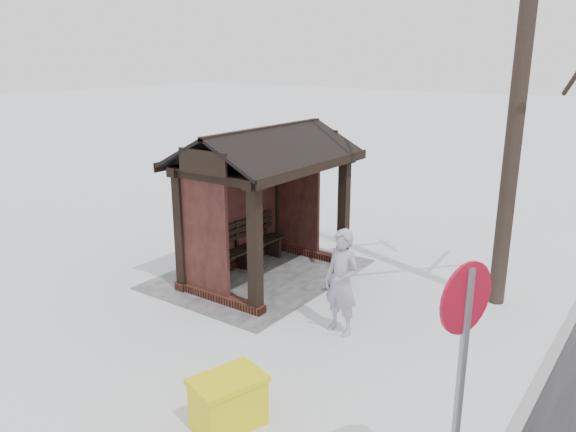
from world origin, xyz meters
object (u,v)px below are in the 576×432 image
object	(u,v)px
pedestrian	(342,282)
dog	(340,274)
road_sign	(462,343)
grit_bin	(228,401)
bus_shelter	(260,173)

from	to	relation	value
pedestrian	dog	bearing A→B (deg)	129.89
pedestrian	dog	xyz separation A→B (m)	(-1.51, -0.91, -0.57)
road_sign	pedestrian	bearing A→B (deg)	-115.05
grit_bin	road_sign	xyz separation A→B (m)	(-0.23, 2.69, 1.56)
pedestrian	grit_bin	distance (m)	2.97
bus_shelter	road_sign	bearing A→B (deg)	54.38
bus_shelter	pedestrian	size ratio (longest dim) A/B	2.04
grit_bin	road_sign	bearing A→B (deg)	111.14
road_sign	bus_shelter	bearing A→B (deg)	-107.09
bus_shelter	road_sign	distance (m)	6.70
pedestrian	road_sign	world-z (taller)	road_sign
dog	grit_bin	size ratio (longest dim) A/B	0.74
dog	pedestrian	bearing A→B (deg)	-83.72
dog	grit_bin	distance (m)	4.54
pedestrian	bus_shelter	bearing A→B (deg)	164.02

